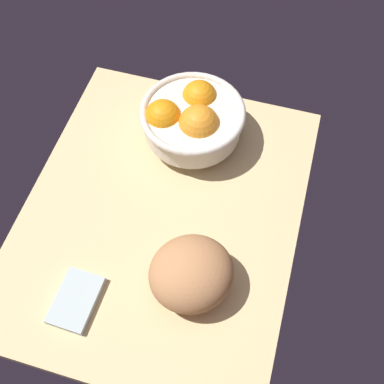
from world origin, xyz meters
The scene contains 4 objects.
ground_plane centered at (0.00, 0.00, -1.50)cm, with size 70.38×56.52×3.00cm, color #D8BB83.
fruit_bowl centered at (20.52, -0.65, 6.73)cm, with size 22.84×22.84×12.25cm.
bread_loaf centered at (-13.01, -10.34, 5.36)cm, with size 15.80×14.85×10.72cm, color #BC7F4F.
napkin_folded centered at (-22.32, 9.41, 0.79)cm, with size 11.19×7.37×1.59cm, color #B2C2C1.
Camera 1 is at (-42.99, -19.04, 87.59)cm, focal length 44.64 mm.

